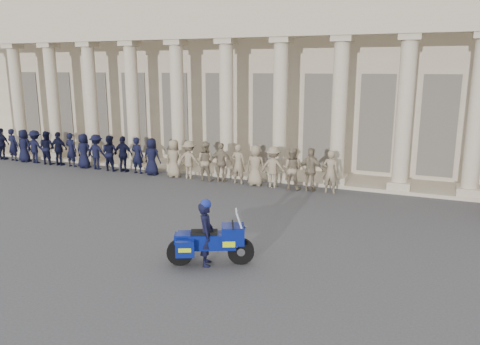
# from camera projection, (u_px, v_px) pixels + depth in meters

# --- Properties ---
(ground) EXTENTS (90.00, 90.00, 0.00)m
(ground) POSITION_uv_depth(u_px,v_px,m) (159.00, 232.00, 14.61)
(ground) COLOR #3D3D3F
(ground) RESTS_ON ground
(building) EXTENTS (40.00, 12.50, 9.00)m
(building) POSITION_uv_depth(u_px,v_px,m) (295.00, 76.00, 26.88)
(building) COLOR tan
(building) RESTS_ON ground
(officer_rank) EXTENTS (19.16, 0.67, 1.77)m
(officer_rank) POSITION_uv_depth(u_px,v_px,m) (141.00, 156.00, 22.46)
(officer_rank) COLOR black
(officer_rank) RESTS_ON ground
(motorcycle) EXTENTS (2.12, 1.39, 1.46)m
(motorcycle) POSITION_uv_depth(u_px,v_px,m) (211.00, 241.00, 12.08)
(motorcycle) COLOR black
(motorcycle) RESTS_ON ground
(rider) EXTENTS (0.63, 0.73, 1.77)m
(rider) POSITION_uv_depth(u_px,v_px,m) (206.00, 232.00, 12.02)
(rider) COLOR black
(rider) RESTS_ON ground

